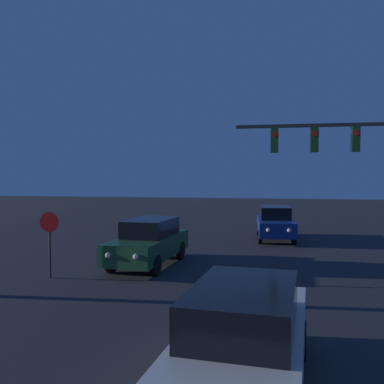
{
  "coord_description": "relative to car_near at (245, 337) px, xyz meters",
  "views": [
    {
      "loc": [
        2.19,
        0.57,
        3.26
      ],
      "look_at": [
        0.0,
        11.73,
        2.8
      ],
      "focal_mm": 40.0,
      "sensor_mm": 36.0,
      "label": 1
    }
  ],
  "objects": [
    {
      "name": "car_near",
      "position": [
        0.0,
        0.0,
        0.0
      ],
      "size": [
        2.03,
        4.73,
        1.66
      ],
      "rotation": [
        0.0,
        0.0,
        -0.08
      ],
      "color": "beige",
      "rests_on": "ground_plane"
    },
    {
      "name": "car_mid",
      "position": [
        -4.03,
        8.41,
        0.0
      ],
      "size": [
        2.0,
        4.73,
        1.66
      ],
      "rotation": [
        0.0,
        0.0,
        3.07
      ],
      "color": "#1E4728",
      "rests_on": "ground_plane"
    },
    {
      "name": "car_far",
      "position": [
        0.41,
        15.56,
        0.0
      ],
      "size": [
        2.0,
        4.73,
        1.66
      ],
      "rotation": [
        0.0,
        0.0,
        3.21
      ],
      "color": "navy",
      "rests_on": "ground_plane"
    },
    {
      "name": "traffic_signal_mast",
      "position": [
        2.87,
        9.69,
        3.11
      ],
      "size": [
        5.71,
        0.3,
        5.72
      ],
      "color": "#2D2D2D",
      "rests_on": "ground_plane"
    },
    {
      "name": "stop_sign",
      "position": [
        -6.54,
        5.96,
        0.58
      ],
      "size": [
        0.63,
        0.07,
        2.09
      ],
      "color": "#2D2D2D",
      "rests_on": "ground_plane"
    }
  ]
}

